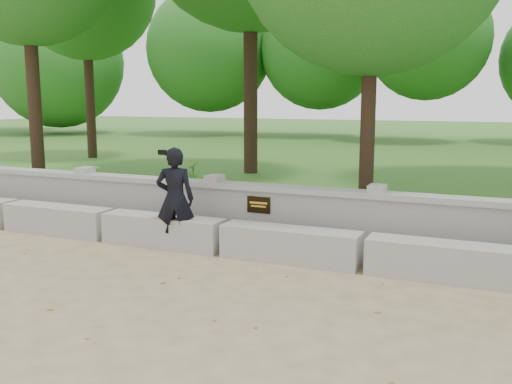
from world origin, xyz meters
TOP-DOWN VIEW (x-y plane):
  - ground at (0.00, 0.00)m, footprint 80.00×80.00m
  - lawn at (0.00, 14.00)m, footprint 40.00×22.00m
  - concrete_bench at (0.00, 1.90)m, footprint 11.90×0.45m
  - parapet_wall at (0.00, 2.60)m, footprint 12.50×0.35m
  - man_main at (-0.72, 1.80)m, footprint 0.64×0.60m
  - shrub_a at (-3.94, 3.90)m, footprint 0.42×0.39m
  - shrub_b at (-0.92, 3.30)m, footprint 0.40×0.41m
  - shrub_d at (-2.31, 5.09)m, footprint 0.44×0.46m

SIDE VIEW (x-z plane):
  - ground at x=0.00m, z-range 0.00..0.00m
  - lawn at x=0.00m, z-range 0.00..0.25m
  - concrete_bench at x=0.00m, z-range 0.00..0.45m
  - parapet_wall at x=0.00m, z-range 0.01..0.91m
  - shrub_b at x=-0.92m, z-range 0.25..0.83m
  - shrub_d at x=-2.31m, z-range 0.25..0.88m
  - shrub_a at x=-3.94m, z-range 0.25..0.92m
  - man_main at x=-0.72m, z-range 0.00..1.49m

